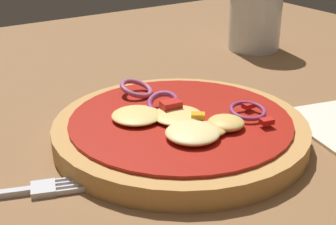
# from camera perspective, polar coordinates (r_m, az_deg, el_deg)

# --- Properties ---
(dining_table) EXTENTS (1.17, 1.08, 0.04)m
(dining_table) POSITION_cam_1_polar(r_m,az_deg,el_deg) (0.41, -1.87, -9.33)
(dining_table) COLOR brown
(dining_table) RESTS_ON ground
(pizza) EXTENTS (0.23, 0.23, 0.04)m
(pizza) POSITION_cam_1_polar(r_m,az_deg,el_deg) (0.44, 1.42, -1.89)
(pizza) COLOR tan
(pizza) RESTS_ON dining_table
(fork) EXTENTS (0.15, 0.06, 0.01)m
(fork) POSITION_cam_1_polar(r_m,az_deg,el_deg) (0.39, -18.61, -8.87)
(fork) COLOR silver
(fork) RESTS_ON dining_table
(beer_glass) EXTENTS (0.07, 0.07, 0.12)m
(beer_glass) POSITION_cam_1_polar(r_m,az_deg,el_deg) (0.72, 9.96, 11.09)
(beer_glass) COLOR silver
(beer_glass) RESTS_ON dining_table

